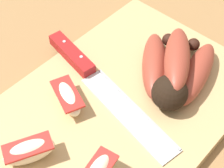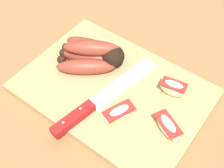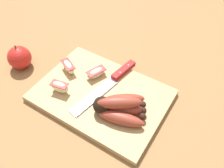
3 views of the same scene
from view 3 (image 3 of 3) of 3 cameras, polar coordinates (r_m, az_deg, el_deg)
name	(u,v)px [view 3 (image 3 of 3)]	position (r m, az deg, el deg)	size (l,w,h in m)	color
ground_plane	(106,97)	(0.75, -1.40, -3.10)	(6.00, 6.00, 0.00)	olive
cutting_board	(101,95)	(0.74, -2.58, -2.73)	(0.40, 0.28, 0.02)	tan
banana_bunch	(119,107)	(0.67, 1.60, -5.58)	(0.16, 0.15, 0.07)	black
chefs_knife	(114,79)	(0.77, 0.57, 1.21)	(0.08, 0.28, 0.02)	silver
apple_wedge_near	(68,67)	(0.80, -10.44, 4.15)	(0.07, 0.05, 0.03)	#F4E5C1
apple_wedge_middle	(60,87)	(0.74, -12.44, -0.69)	(0.06, 0.04, 0.04)	#F4E5C1
apple_wedge_far	(96,73)	(0.78, -3.79, 2.73)	(0.05, 0.07, 0.03)	#F4E5C1
whole_apple	(19,58)	(0.88, -21.31, 5.94)	(0.08, 0.08, 0.09)	red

